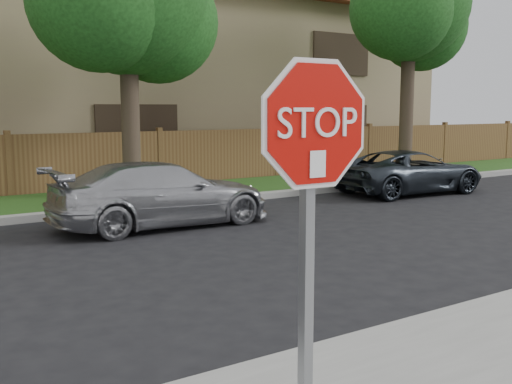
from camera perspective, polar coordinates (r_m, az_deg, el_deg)
ground at (r=5.51m, az=2.11°, el=-15.98°), size 90.00×90.00×0.00m
far_curb at (r=12.78m, az=-19.54°, el=-2.21°), size 70.00×0.30×0.15m
grass_strip at (r=14.37m, az=-21.11°, el=-1.26°), size 70.00×3.00×0.12m
fence at (r=15.84m, az=-22.47°, el=2.18°), size 70.00×0.12×1.60m
tree_right at (r=20.52m, az=14.80°, el=17.08°), size 4.80×3.90×8.20m
stop_sign at (r=3.38m, az=5.40°, el=1.03°), size 1.01×0.13×2.55m
sedan_right at (r=11.52m, az=-8.94°, el=-0.18°), size 4.26×1.75×1.24m
sedan_far_right at (r=16.30m, az=14.48°, el=1.87°), size 4.22×2.16×1.14m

